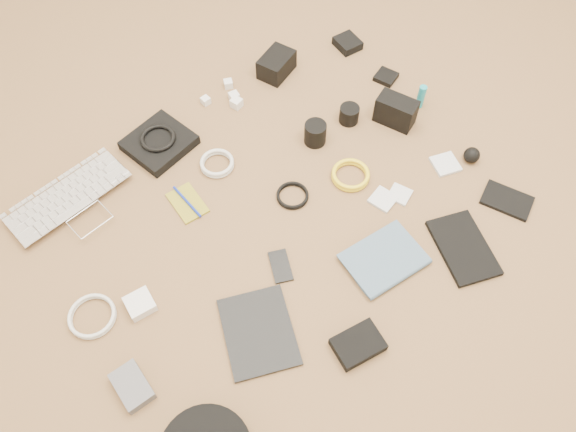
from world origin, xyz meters
TOP-DOWN VIEW (x-y plane):
  - laptop at (-0.49, 0.38)m, footprint 0.40×0.30m
  - headphone_pouch at (-0.17, 0.44)m, footprint 0.22×0.22m
  - headphones at (-0.17, 0.44)m, footprint 0.12×0.12m
  - charger_a at (0.06, 0.51)m, footprint 0.03×0.03m
  - charger_b at (0.14, 0.47)m, footprint 0.04×0.04m
  - charger_c at (0.16, 0.53)m, footprint 0.04×0.04m
  - charger_d at (0.13, 0.44)m, footprint 0.04×0.04m
  - dslr_camera at (0.34, 0.48)m, footprint 0.15×0.13m
  - lens_pouch at (0.63, 0.43)m, footprint 0.09×0.10m
  - notebook_olive at (-0.22, 0.20)m, footprint 0.09×0.13m
  - pen_blue at (-0.22, 0.20)m, footprint 0.01×0.14m
  - cable_white_a at (-0.06, 0.26)m, footprint 0.14×0.14m
  - lens_a at (0.25, 0.15)m, footprint 0.09×0.09m
  - lens_b at (0.39, 0.15)m, footprint 0.08×0.08m
  - card_reader at (0.63, 0.22)m, footprint 0.09×0.09m
  - power_brick at (-0.50, -0.01)m, footprint 0.08×0.08m
  - cable_white_b at (-0.62, 0.04)m, footprint 0.16×0.16m
  - cable_black at (0.05, 0.02)m, footprint 0.11×0.11m
  - cable_yellow at (0.24, -0.03)m, footprint 0.13×0.13m
  - flash at (0.51, 0.06)m, footprint 0.11×0.15m
  - lens_cleaner at (0.63, 0.06)m, footprint 0.03×0.03m
  - battery_charger at (-0.62, -0.19)m, footprint 0.07×0.11m
  - tablet at (-0.29, -0.27)m, footprint 0.25×0.28m
  - phone at (-0.12, -0.15)m, footprint 0.09×0.11m
  - filter_case_left at (0.26, -0.16)m, footprint 0.09×0.09m
  - filter_case_mid at (0.32, -0.17)m, footprint 0.08×0.08m
  - filter_case_right at (0.51, -0.18)m, footprint 0.10×0.10m
  - air_blower at (0.59, -0.21)m, footprint 0.06×0.06m
  - drive_case at (-0.11, -0.45)m, footprint 0.14×0.11m
  - paperback at (0.11, -0.39)m, footprint 0.23×0.18m
  - notebook_black_a at (0.33, -0.42)m, footprint 0.21×0.26m
  - notebook_black_b at (0.56, -0.39)m, footprint 0.15×0.17m

SIDE VIEW (x-z plane):
  - notebook_olive at x=-0.22m, z-range 0.00..0.01m
  - phone at x=-0.12m, z-range 0.00..0.01m
  - filter_case_mid at x=0.32m, z-range 0.00..0.01m
  - cable_black at x=0.05m, z-range 0.00..0.01m
  - filter_case_left at x=0.26m, z-range 0.00..0.01m
  - tablet at x=-0.29m, z-range 0.00..0.01m
  - cable_white_b at x=-0.62m, z-range 0.00..0.01m
  - filter_case_right at x=0.51m, z-range 0.00..0.01m
  - notebook_black_b at x=0.56m, z-range 0.00..0.01m
  - cable_white_a at x=-0.06m, z-range 0.00..0.01m
  - cable_yellow at x=0.24m, z-range 0.00..0.01m
  - notebook_black_a at x=0.33m, z-range 0.00..0.02m
  - card_reader at x=0.63m, z-range 0.00..0.02m
  - paperback at x=0.11m, z-range 0.00..0.02m
  - pen_blue at x=-0.22m, z-range 0.01..0.02m
  - charger_a at x=0.06m, z-range 0.00..0.03m
  - charger_c at x=0.16m, z-range 0.00..0.03m
  - charger_b at x=0.14m, z-range 0.00..0.03m
  - laptop at x=-0.49m, z-range 0.00..0.03m
  - power_brick at x=-0.50m, z-range 0.00..0.03m
  - battery_charger at x=-0.62m, z-range 0.00..0.03m
  - drive_case at x=-0.11m, z-range 0.00..0.03m
  - lens_pouch at x=0.63m, z-range 0.00..0.03m
  - charger_d at x=0.13m, z-range 0.00..0.03m
  - headphone_pouch at x=-0.17m, z-range 0.00..0.03m
  - air_blower at x=0.59m, z-range 0.00..0.05m
  - lens_b at x=0.39m, z-range 0.00..0.06m
  - dslr_camera at x=0.34m, z-range 0.00..0.07m
  - lens_a at x=0.25m, z-range 0.00..0.08m
  - headphones at x=-0.17m, z-range 0.03..0.05m
  - lens_cleaner at x=0.63m, z-range 0.00..0.09m
  - flash at x=0.51m, z-range 0.00..0.10m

